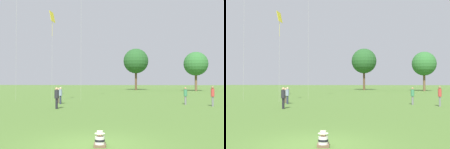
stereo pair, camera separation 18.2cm
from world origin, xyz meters
The scene contains 10 objects.
ground_plane centered at (0.00, 0.00, 0.00)m, with size 300.00×300.00×0.00m, color #4C702D.
seated_toddler centered at (0.29, -0.09, 0.23)m, with size 0.46×0.54×0.56m.
person_standing_0 centered at (6.47, 16.46, 0.98)m, with size 0.46×0.46×1.64m.
person_standing_1 centered at (-6.08, 17.33, 0.92)m, with size 0.43×0.43×1.53m.
person_standing_2 centered at (8.50, 14.83, 1.09)m, with size 0.39×0.39×1.78m.
person_standing_3 centered at (-5.53, 16.16, 0.98)m, with size 0.42×0.42×1.64m.
person_standing_4 centered at (-4.63, 11.78, 1.03)m, with size 0.50×0.50×1.72m.
kite_1 centered at (-7.00, 18.16, 8.84)m, with size 0.34×1.14×9.61m.
distant_tree_0 centered at (16.11, 52.37, 6.23)m, with size 5.48×5.48×9.01m.
distant_tree_1 centered at (2.51, 58.25, 7.40)m, with size 6.35×6.35×10.60m.
Camera 2 is at (1.53, -8.84, 2.20)m, focal length 42.00 mm.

